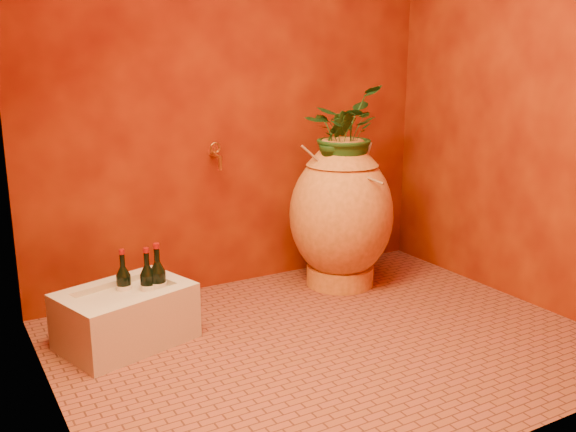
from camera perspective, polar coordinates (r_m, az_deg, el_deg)
floor at (r=3.16m, az=3.72°, el=-11.13°), size 2.50×2.50×0.00m
wall_back at (r=3.73m, az=-4.67°, el=12.60°), size 2.50×0.02×2.50m
wall_left at (r=2.40m, az=-21.97°, el=10.74°), size 0.02×2.00×2.50m
wall_right at (r=3.71m, az=20.74°, el=11.74°), size 0.02×2.00×2.50m
amphora at (r=3.79m, az=4.75°, el=0.20°), size 0.80×0.80×0.88m
stone_basin at (r=3.19m, az=-14.21°, el=-8.73°), size 0.68×0.57×0.28m
wine_bottle_a at (r=3.18m, az=-11.45°, el=-6.01°), size 0.08×0.08×0.33m
wine_bottle_b at (r=3.21m, az=-14.36°, el=-6.17°), size 0.07×0.07×0.30m
wine_bottle_c at (r=3.18m, az=-12.33°, el=-6.18°), size 0.08×0.08×0.31m
wall_tap at (r=3.64m, az=-6.40°, el=5.44°), size 0.06×0.14×0.15m
plant_main at (r=3.72m, az=4.92°, el=7.46°), size 0.62×0.62×0.52m
plant_side at (r=3.65m, az=4.33°, el=6.68°), size 0.25×0.23×0.36m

